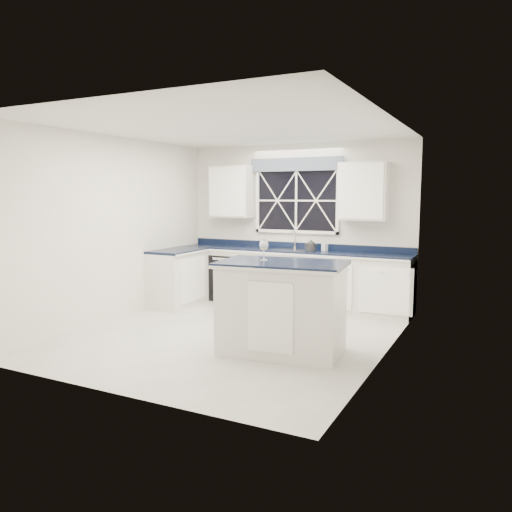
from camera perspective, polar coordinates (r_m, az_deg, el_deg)
The scene contains 13 objects.
ground at distance 6.74m, azimuth -2.66°, elevation -8.90°, with size 4.50×4.50×0.00m, color beige.
back_wall at distance 8.53m, azimuth 4.71°, elevation 3.64°, with size 4.00×0.10×2.70m, color white.
base_cabinets at distance 8.34m, azimuth 1.34°, elevation -2.64°, with size 3.99×1.60×0.90m.
countertop at distance 8.29m, azimuth 3.91°, elevation 0.57°, with size 3.98×0.64×0.04m, color black.
dishwasher at distance 8.84m, azimuth -2.72°, elevation -2.36°, with size 0.60×0.58×0.82m, color black.
window at distance 8.47m, azimuth 4.63°, elevation 6.87°, with size 1.65×0.09×1.26m.
upper_cabinets at distance 8.35m, azimuth 4.31°, elevation 7.35°, with size 3.10×0.34×0.90m.
faucet at distance 8.45m, azimuth 4.43°, elevation 1.90°, with size 0.05×0.20×0.30m.
island at distance 5.85m, azimuth 2.96°, elevation -5.87°, with size 1.53×1.03×1.08m.
rug at distance 7.89m, azimuth 2.30°, elevation -6.45°, with size 1.32×0.96×0.02m.
kettle at distance 8.15m, azimuth 6.30°, elevation 1.18°, with size 0.25×0.20×0.19m.
wine_glass at distance 5.85m, azimuth 0.90°, elevation 1.18°, with size 0.11×0.11×0.25m.
soap_bottle at distance 8.17m, azimuth 7.85°, elevation 1.18°, with size 0.08×0.08×0.17m, color silver.
Camera 1 is at (3.18, -5.65, 1.84)m, focal length 35.00 mm.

